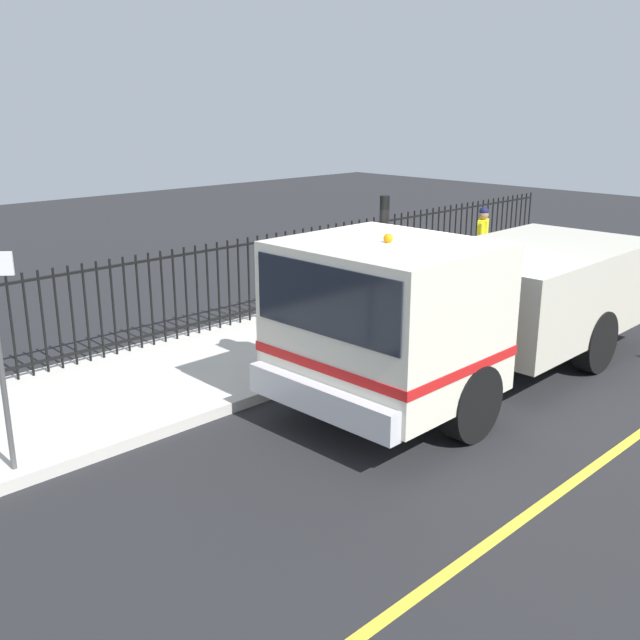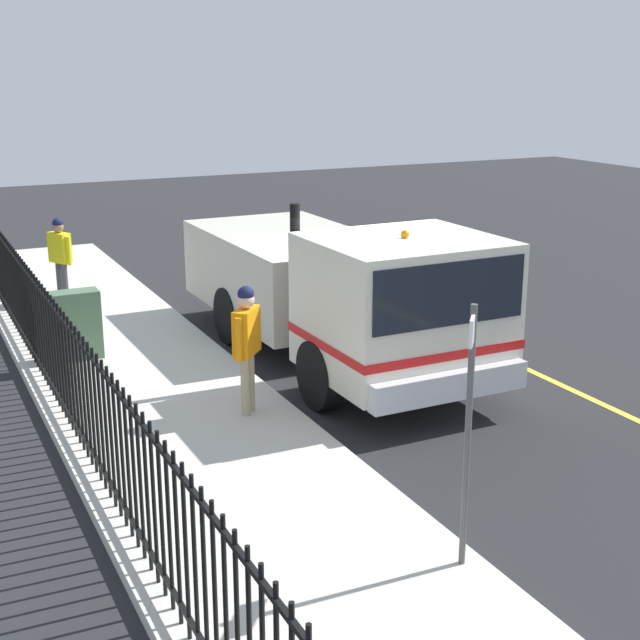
{
  "view_description": "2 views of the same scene",
  "coord_description": "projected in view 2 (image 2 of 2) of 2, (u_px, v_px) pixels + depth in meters",
  "views": [
    {
      "loc": [
        -5.59,
        8.06,
        3.92
      ],
      "look_at": [
        1.84,
        0.79,
        0.83
      ],
      "focal_mm": 40.85,
      "sensor_mm": 36.0,
      "label": 1
    },
    {
      "loc": [
        6.1,
        11.45,
        4.55
      ],
      "look_at": [
        0.66,
        0.23,
        0.97
      ],
      "focal_mm": 50.35,
      "sensor_mm": 36.0,
      "label": 2
    }
  ],
  "objects": [
    {
      "name": "street_sign",
      "position": [
        469.0,
        407.0,
        7.78
      ],
      "size": [
        0.34,
        0.4,
        2.45
      ],
      "color": "#4C4C4C",
      "rests_on": "sidewalk_slab"
    },
    {
      "name": "lane_marking",
      "position": [
        485.0,
        350.0,
        14.76
      ],
      "size": [
        0.12,
        20.08,
        0.01
      ],
      "primitive_type": "cube",
      "color": "yellow",
      "rests_on": "ground"
    },
    {
      "name": "ground_plane",
      "position": [
        352.0,
        372.0,
        13.71
      ],
      "size": [
        49.08,
        49.08,
        0.0
      ],
      "primitive_type": "plane",
      "color": "#232326",
      "rests_on": "ground"
    },
    {
      "name": "pedestrian_distant",
      "position": [
        60.0,
        251.0,
        16.9
      ],
      "size": [
        0.39,
        0.55,
        1.61
      ],
      "rotation": [
        0.0,
        0.0,
        5.2
      ],
      "color": "yellow",
      "rests_on": "sidewalk_slab"
    },
    {
      "name": "sidewalk_slab",
      "position": [
        157.0,
        399.0,
        12.41
      ],
      "size": [
        3.06,
        22.31,
        0.15
      ],
      "primitive_type": "cube",
      "color": "beige",
      "rests_on": "ground"
    },
    {
      "name": "worker_standing",
      "position": [
        247.0,
        336.0,
        11.44
      ],
      "size": [
        0.48,
        0.5,
        1.7
      ],
      "rotation": [
        0.0,
        0.0,
        -2.31
      ],
      "color": "orange",
      "rests_on": "sidewalk_slab"
    },
    {
      "name": "traffic_cone",
      "position": [
        356.0,
        287.0,
        17.33
      ],
      "size": [
        0.52,
        0.52,
        0.75
      ],
      "primitive_type": "cone",
      "color": "orange",
      "rests_on": "ground"
    },
    {
      "name": "utility_cabinet",
      "position": [
        73.0,
        325.0,
        13.71
      ],
      "size": [
        0.83,
        0.37,
        1.07
      ],
      "primitive_type": "cube",
      "color": "#4C6B4C",
      "rests_on": "sidewalk_slab"
    },
    {
      "name": "iron_fence",
      "position": [
        57.0,
        353.0,
        11.63
      ],
      "size": [
        0.04,
        19.0,
        1.53
      ],
      "color": "black",
      "rests_on": "sidewalk_slab"
    },
    {
      "name": "work_truck",
      "position": [
        343.0,
        286.0,
        13.58
      ],
      "size": [
        2.52,
        6.97,
        2.69
      ],
      "rotation": [
        0.0,
        0.0,
        0.01
      ],
      "color": "silver",
      "rests_on": "ground"
    }
  ]
}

